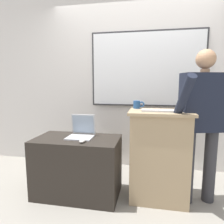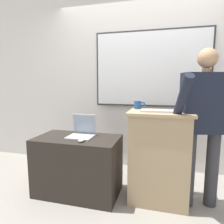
{
  "view_description": "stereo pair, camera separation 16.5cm",
  "coord_description": "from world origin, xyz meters",
  "px_view_note": "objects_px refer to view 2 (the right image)",
  "views": [
    {
      "loc": [
        0.23,
        -1.83,
        1.32
      ],
      "look_at": [
        -0.19,
        0.39,
        0.99
      ],
      "focal_mm": 32.0,
      "sensor_mm": 36.0,
      "label": 1
    },
    {
      "loc": [
        0.39,
        -1.8,
        1.32
      ],
      "look_at": [
        -0.19,
        0.39,
        0.99
      ],
      "focal_mm": 32.0,
      "sensor_mm": 36.0,
      "label": 2
    }
  ],
  "objects_px": {
    "lectern_podium": "(159,157)",
    "person_presenter": "(204,118)",
    "laptop": "(82,130)",
    "coffee_mug": "(138,105)",
    "wireless_keyboard": "(160,111)",
    "computer_mouse_by_laptop": "(81,140)",
    "side_desk": "(78,165)"
  },
  "relations": [
    {
      "from": "lectern_podium",
      "to": "laptop",
      "type": "distance_m",
      "value": 0.93
    },
    {
      "from": "coffee_mug",
      "to": "lectern_podium",
      "type": "bearing_deg",
      "value": -31.82
    },
    {
      "from": "lectern_podium",
      "to": "laptop",
      "type": "bearing_deg",
      "value": -179.22
    },
    {
      "from": "laptop",
      "to": "wireless_keyboard",
      "type": "height_order",
      "value": "wireless_keyboard"
    },
    {
      "from": "lectern_podium",
      "to": "coffee_mug",
      "type": "xyz_separation_m",
      "value": [
        -0.26,
        0.16,
        0.55
      ]
    },
    {
      "from": "lectern_podium",
      "to": "person_presenter",
      "type": "relative_size",
      "value": 0.61
    },
    {
      "from": "laptop",
      "to": "coffee_mug",
      "type": "relative_size",
      "value": 2.22
    },
    {
      "from": "wireless_keyboard",
      "to": "coffee_mug",
      "type": "bearing_deg",
      "value": 139.79
    },
    {
      "from": "person_presenter",
      "to": "computer_mouse_by_laptop",
      "type": "xyz_separation_m",
      "value": [
        -1.25,
        -0.25,
        -0.26
      ]
    },
    {
      "from": "lectern_podium",
      "to": "coffee_mug",
      "type": "height_order",
      "value": "coffee_mug"
    },
    {
      "from": "lectern_podium",
      "to": "person_presenter",
      "type": "distance_m",
      "value": 0.63
    },
    {
      "from": "person_presenter",
      "to": "coffee_mug",
      "type": "bearing_deg",
      "value": 154.38
    },
    {
      "from": "person_presenter",
      "to": "coffee_mug",
      "type": "distance_m",
      "value": 0.72
    },
    {
      "from": "wireless_keyboard",
      "to": "side_desk",
      "type": "bearing_deg",
      "value": -178.63
    },
    {
      "from": "person_presenter",
      "to": "coffee_mug",
      "type": "height_order",
      "value": "person_presenter"
    },
    {
      "from": "lectern_podium",
      "to": "computer_mouse_by_laptop",
      "type": "distance_m",
      "value": 0.87
    },
    {
      "from": "laptop",
      "to": "side_desk",
      "type": "bearing_deg",
      "value": -118.02
    },
    {
      "from": "coffee_mug",
      "to": "side_desk",
      "type": "bearing_deg",
      "value": -160.16
    },
    {
      "from": "person_presenter",
      "to": "laptop",
      "type": "distance_m",
      "value": 1.35
    },
    {
      "from": "wireless_keyboard",
      "to": "coffee_mug",
      "type": "distance_m",
      "value": 0.34
    },
    {
      "from": "lectern_podium",
      "to": "wireless_keyboard",
      "type": "height_order",
      "value": "wireless_keyboard"
    },
    {
      "from": "side_desk",
      "to": "person_presenter",
      "type": "height_order",
      "value": "person_presenter"
    },
    {
      "from": "side_desk",
      "to": "laptop",
      "type": "xyz_separation_m",
      "value": [
        0.04,
        0.07,
        0.42
      ]
    },
    {
      "from": "computer_mouse_by_laptop",
      "to": "wireless_keyboard",
      "type": "bearing_deg",
      "value": 12.33
    },
    {
      "from": "side_desk",
      "to": "computer_mouse_by_laptop",
      "type": "xyz_separation_m",
      "value": [
        0.12,
        -0.16,
        0.36
      ]
    },
    {
      "from": "wireless_keyboard",
      "to": "computer_mouse_by_laptop",
      "type": "height_order",
      "value": "wireless_keyboard"
    },
    {
      "from": "lectern_podium",
      "to": "computer_mouse_by_laptop",
      "type": "relative_size",
      "value": 10.19
    },
    {
      "from": "wireless_keyboard",
      "to": "person_presenter",
      "type": "bearing_deg",
      "value": 9.96
    },
    {
      "from": "wireless_keyboard",
      "to": "coffee_mug",
      "type": "relative_size",
      "value": 3.02
    },
    {
      "from": "lectern_podium",
      "to": "wireless_keyboard",
      "type": "bearing_deg",
      "value": -90.88
    },
    {
      "from": "side_desk",
      "to": "laptop",
      "type": "height_order",
      "value": "laptop"
    },
    {
      "from": "laptop",
      "to": "person_presenter",
      "type": "bearing_deg",
      "value": 1.31
    }
  ]
}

